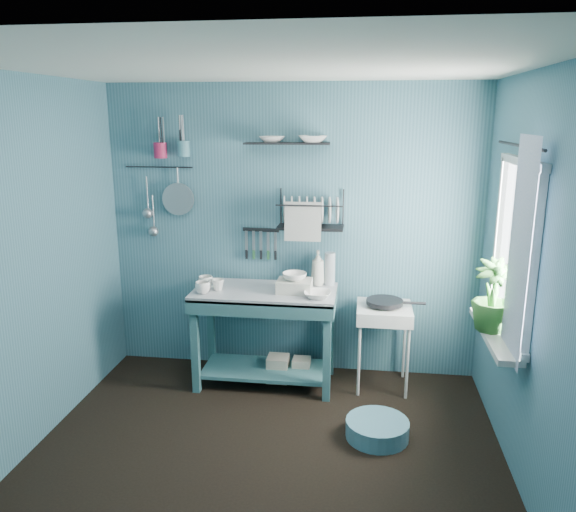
# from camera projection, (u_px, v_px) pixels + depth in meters

# --- Properties ---
(floor) EXTENTS (3.20, 3.20, 0.00)m
(floor) POSITION_uv_depth(u_px,v_px,m) (263.00, 462.00, 3.71)
(floor) COLOR black
(floor) RESTS_ON ground
(ceiling) EXTENTS (3.20, 3.20, 0.00)m
(ceiling) POSITION_uv_depth(u_px,v_px,m) (258.00, 65.00, 3.10)
(ceiling) COLOR silver
(ceiling) RESTS_ON ground
(wall_back) EXTENTS (3.20, 0.00, 3.20)m
(wall_back) POSITION_uv_depth(u_px,v_px,m) (292.00, 232.00, 4.85)
(wall_back) COLOR #396575
(wall_back) RESTS_ON ground
(wall_front) EXTENTS (3.20, 0.00, 3.20)m
(wall_front) POSITION_uv_depth(u_px,v_px,m) (183.00, 403.00, 1.97)
(wall_front) COLOR #396575
(wall_front) RESTS_ON ground
(wall_left) EXTENTS (0.00, 3.00, 3.00)m
(wall_left) POSITION_uv_depth(u_px,v_px,m) (17.00, 272.00, 3.62)
(wall_left) COLOR #396575
(wall_left) RESTS_ON ground
(wall_right) EXTENTS (0.00, 3.00, 3.00)m
(wall_right) POSITION_uv_depth(u_px,v_px,m) (537.00, 292.00, 3.20)
(wall_right) COLOR #396575
(wall_right) RESTS_ON ground
(work_counter) EXTENTS (1.24, 0.73, 0.83)m
(work_counter) POSITION_uv_depth(u_px,v_px,m) (265.00, 337.00, 4.73)
(work_counter) COLOR #316267
(work_counter) RESTS_ON floor
(mug_left) EXTENTS (0.12, 0.12, 0.10)m
(mug_left) POSITION_uv_depth(u_px,v_px,m) (203.00, 288.00, 4.53)
(mug_left) COLOR white
(mug_left) RESTS_ON work_counter
(mug_mid) EXTENTS (0.14, 0.14, 0.09)m
(mug_mid) POSITION_uv_depth(u_px,v_px,m) (218.00, 285.00, 4.61)
(mug_mid) COLOR white
(mug_mid) RESTS_ON work_counter
(mug_right) EXTENTS (0.17, 0.17, 0.10)m
(mug_right) POSITION_uv_depth(u_px,v_px,m) (206.00, 282.00, 4.68)
(mug_right) COLOR white
(mug_right) RESTS_ON work_counter
(wash_tub) EXTENTS (0.28, 0.22, 0.10)m
(wash_tub) POSITION_uv_depth(u_px,v_px,m) (295.00, 286.00, 4.56)
(wash_tub) COLOR beige
(wash_tub) RESTS_ON work_counter
(tub_bowl) EXTENTS (0.20, 0.19, 0.06)m
(tub_bowl) POSITION_uv_depth(u_px,v_px,m) (295.00, 276.00, 4.54)
(tub_bowl) COLOR white
(tub_bowl) RESTS_ON wash_tub
(soap_bottle) EXTENTS (0.12, 0.12, 0.30)m
(soap_bottle) POSITION_uv_depth(u_px,v_px,m) (318.00, 268.00, 4.73)
(soap_bottle) COLOR beige
(soap_bottle) RESTS_ON work_counter
(water_bottle) EXTENTS (0.09, 0.09, 0.28)m
(water_bottle) POSITION_uv_depth(u_px,v_px,m) (330.00, 269.00, 4.74)
(water_bottle) COLOR #A0AAB2
(water_bottle) RESTS_ON work_counter
(counter_bowl) EXTENTS (0.22, 0.22, 0.05)m
(counter_bowl) POSITION_uv_depth(u_px,v_px,m) (318.00, 295.00, 4.42)
(counter_bowl) COLOR white
(counter_bowl) RESTS_ON work_counter
(hotplate_stand) EXTENTS (0.47, 0.47, 0.71)m
(hotplate_stand) POSITION_uv_depth(u_px,v_px,m) (383.00, 347.00, 4.68)
(hotplate_stand) COLOR silver
(hotplate_stand) RESTS_ON floor
(frying_pan) EXTENTS (0.30, 0.30, 0.03)m
(frying_pan) POSITION_uv_depth(u_px,v_px,m) (385.00, 302.00, 4.58)
(frying_pan) COLOR black
(frying_pan) RESTS_ON hotplate_stand
(knife_strip) EXTENTS (0.32, 0.04, 0.03)m
(knife_strip) POSITION_uv_depth(u_px,v_px,m) (261.00, 230.00, 4.85)
(knife_strip) COLOR black
(knife_strip) RESTS_ON wall_back
(dish_rack) EXTENTS (0.56, 0.26, 0.32)m
(dish_rack) POSITION_uv_depth(u_px,v_px,m) (311.00, 210.00, 4.65)
(dish_rack) COLOR black
(dish_rack) RESTS_ON wall_back
(upper_shelf) EXTENTS (0.71, 0.21, 0.01)m
(upper_shelf) POSITION_uv_depth(u_px,v_px,m) (287.00, 143.00, 4.57)
(upper_shelf) COLOR black
(upper_shelf) RESTS_ON wall_back
(shelf_bowl_left) EXTENTS (0.23, 0.23, 0.05)m
(shelf_bowl_left) POSITION_uv_depth(u_px,v_px,m) (272.00, 137.00, 4.57)
(shelf_bowl_left) COLOR white
(shelf_bowl_left) RESTS_ON upper_shelf
(shelf_bowl_right) EXTENTS (0.24, 0.24, 0.06)m
(shelf_bowl_right) POSITION_uv_depth(u_px,v_px,m) (313.00, 138.00, 4.53)
(shelf_bowl_right) COLOR white
(shelf_bowl_right) RESTS_ON upper_shelf
(utensil_cup_magenta) EXTENTS (0.11, 0.11, 0.13)m
(utensil_cup_magenta) POSITION_uv_depth(u_px,v_px,m) (160.00, 150.00, 4.75)
(utensil_cup_magenta) COLOR #A51E46
(utensil_cup_magenta) RESTS_ON wall_back
(utensil_cup_teal) EXTENTS (0.11, 0.11, 0.13)m
(utensil_cup_teal) POSITION_uv_depth(u_px,v_px,m) (183.00, 149.00, 4.72)
(utensil_cup_teal) COLOR teal
(utensil_cup_teal) RESTS_ON wall_back
(colander) EXTENTS (0.28, 0.03, 0.28)m
(colander) POSITION_uv_depth(u_px,v_px,m) (178.00, 199.00, 4.86)
(colander) COLOR #999CA1
(colander) RESTS_ON wall_back
(ladle_outer) EXTENTS (0.01, 0.01, 0.30)m
(ladle_outer) POSITION_uv_depth(u_px,v_px,m) (147.00, 194.00, 4.90)
(ladle_outer) COLOR #999CA1
(ladle_outer) RESTS_ON wall_back
(ladle_inner) EXTENTS (0.01, 0.01, 0.30)m
(ladle_inner) POSITION_uv_depth(u_px,v_px,m) (153.00, 212.00, 4.93)
(ladle_inner) COLOR #999CA1
(ladle_inner) RESTS_ON wall_back
(hook_rail) EXTENTS (0.60, 0.01, 0.01)m
(hook_rail) POSITION_uv_depth(u_px,v_px,m) (159.00, 167.00, 4.84)
(hook_rail) COLOR black
(hook_rail) RESTS_ON wall_back
(window_glass) EXTENTS (0.00, 1.10, 1.10)m
(window_glass) POSITION_uv_depth(u_px,v_px,m) (517.00, 249.00, 3.59)
(window_glass) COLOR white
(window_glass) RESTS_ON wall_right
(windowsill) EXTENTS (0.16, 0.95, 0.04)m
(windowsill) POSITION_uv_depth(u_px,v_px,m) (495.00, 334.00, 3.75)
(windowsill) COLOR silver
(windowsill) RESTS_ON wall_right
(curtain) EXTENTS (0.00, 1.35, 1.35)m
(curtain) POSITION_uv_depth(u_px,v_px,m) (519.00, 252.00, 3.30)
(curtain) COLOR silver
(curtain) RESTS_ON wall_right
(curtain_rod) EXTENTS (0.02, 1.05, 0.02)m
(curtain_rod) POSITION_uv_depth(u_px,v_px,m) (519.00, 146.00, 3.44)
(curtain_rod) COLOR black
(curtain_rod) RESTS_ON wall_right
(potted_plant) EXTENTS (0.28, 0.28, 0.49)m
(potted_plant) POSITION_uv_depth(u_px,v_px,m) (493.00, 295.00, 3.71)
(potted_plant) COLOR #326F2C
(potted_plant) RESTS_ON windowsill
(storage_tin_large) EXTENTS (0.18, 0.18, 0.22)m
(storage_tin_large) POSITION_uv_depth(u_px,v_px,m) (278.00, 368.00, 4.84)
(storage_tin_large) COLOR tan
(storage_tin_large) RESTS_ON floor
(storage_tin_small) EXTENTS (0.15, 0.15, 0.20)m
(storage_tin_small) POSITION_uv_depth(u_px,v_px,m) (301.00, 369.00, 4.84)
(storage_tin_small) COLOR tan
(storage_tin_small) RESTS_ON floor
(floor_basin) EXTENTS (0.45, 0.45, 0.13)m
(floor_basin) POSITION_uv_depth(u_px,v_px,m) (377.00, 429.00, 3.99)
(floor_basin) COLOR teal
(floor_basin) RESTS_ON floor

